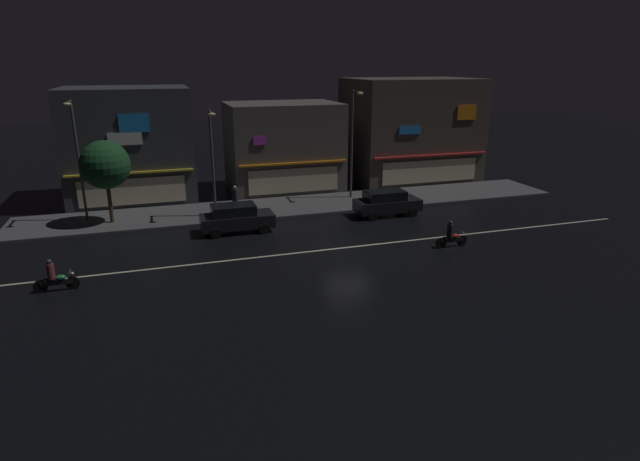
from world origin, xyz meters
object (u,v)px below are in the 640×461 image
at_px(streetlamp_east, 353,136).
at_px(motorcycle_lead, 451,236).
at_px(motorcycle_following, 54,278).
at_px(parked_car_near_kerb, 387,202).
at_px(parked_car_trailing, 236,218).
at_px(streetlamp_west, 77,152).
at_px(pedestrian_on_sidewalk, 235,201).
at_px(traffic_cone, 372,210).
at_px(streetlamp_mid, 212,155).

xyz_separation_m(streetlamp_east, motorcycle_lead, (1.44, -11.36, -4.01)).
relative_size(streetlamp_east, motorcycle_following, 4.06).
relative_size(parked_car_near_kerb, parked_car_trailing, 1.00).
height_order(streetlamp_east, parked_car_near_kerb, streetlamp_east).
height_order(streetlamp_west, pedestrian_on_sidewalk, streetlamp_west).
distance_m(pedestrian_on_sidewalk, parked_car_near_kerb, 9.93).
distance_m(motorcycle_lead, motorcycle_following, 19.70).
height_order(streetlamp_west, streetlamp_east, streetlamp_east).
xyz_separation_m(parked_car_trailing, traffic_cone, (9.20, 1.03, -0.59)).
relative_size(streetlamp_east, pedestrian_on_sidewalk, 3.96).
bearing_deg(streetlamp_west, parked_car_trailing, -28.24).
xyz_separation_m(parked_car_trailing, motorcycle_lead, (10.75, -6.27, -0.24)).
relative_size(streetlamp_east, parked_car_trailing, 1.79).
distance_m(pedestrian_on_sidewalk, motorcycle_following, 13.14).
bearing_deg(streetlamp_east, parked_car_trailing, -151.31).
relative_size(streetlamp_west, motorcycle_lead, 3.91).
bearing_deg(motorcycle_following, streetlamp_east, -156.02).
height_order(pedestrian_on_sidewalk, parked_car_trailing, pedestrian_on_sidewalk).
bearing_deg(streetlamp_mid, traffic_cone, -11.87).
bearing_deg(traffic_cone, pedestrian_on_sidewalk, 166.32).
xyz_separation_m(streetlamp_west, parked_car_trailing, (8.74, -4.69, -3.63)).
distance_m(streetlamp_mid, parked_car_near_kerb, 11.64).
bearing_deg(motorcycle_lead, motorcycle_following, 1.63).
distance_m(streetlamp_east, parked_car_trailing, 11.26).
bearing_deg(parked_car_near_kerb, parked_car_trailing, -177.03).
xyz_separation_m(streetlamp_west, parked_car_near_kerb, (18.75, -4.17, -3.63)).
bearing_deg(traffic_cone, motorcycle_lead, -78.03).
height_order(motorcycle_following, traffic_cone, motorcycle_following).
distance_m(streetlamp_west, motorcycle_following, 11.39).
height_order(pedestrian_on_sidewalk, motorcycle_lead, pedestrian_on_sidewalk).
height_order(streetlamp_mid, motorcycle_following, streetlamp_mid).
relative_size(motorcycle_following, traffic_cone, 3.45).
bearing_deg(motorcycle_following, pedestrian_on_sidewalk, -143.00).
relative_size(streetlamp_mid, parked_car_trailing, 1.58).
relative_size(streetlamp_east, traffic_cone, 14.01).
distance_m(parked_car_trailing, motorcycle_following, 10.79).
xyz_separation_m(streetlamp_mid, traffic_cone, (10.04, -2.11, -3.89)).
xyz_separation_m(streetlamp_mid, parked_car_trailing, (0.84, -3.14, -3.29)).
bearing_deg(parked_car_near_kerb, streetlamp_west, 167.45).
height_order(streetlamp_west, parked_car_trailing, streetlamp_west).
relative_size(streetlamp_mid, parked_car_near_kerb, 1.58).
height_order(pedestrian_on_sidewalk, motorcycle_following, pedestrian_on_sidewalk).
relative_size(parked_car_near_kerb, traffic_cone, 7.82).
bearing_deg(motorcycle_lead, traffic_cone, -75.66).
distance_m(streetlamp_west, traffic_cone, 18.79).
distance_m(streetlamp_west, parked_car_trailing, 10.56).
bearing_deg(streetlamp_mid, motorcycle_lead, -39.09).
bearing_deg(motorcycle_following, streetlamp_west, -98.48).
bearing_deg(streetlamp_west, parked_car_near_kerb, -12.55).
height_order(parked_car_trailing, traffic_cone, parked_car_trailing).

